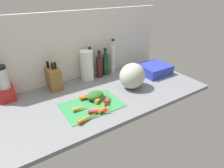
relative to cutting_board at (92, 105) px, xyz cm
name	(u,v)px	position (x,y,z in cm)	size (l,w,h in cm)	color
ground_plane	(102,94)	(15.84, 11.95, -1.90)	(170.00, 80.00, 3.00)	slate
wall_back	(80,46)	(15.84, 50.45, 29.60)	(170.00, 3.00, 60.00)	silver
cutting_board	(92,105)	(0.00, 0.00, 0.00)	(42.43, 29.26, 0.80)	#338C4C
carrot_0	(108,99)	(12.41, -2.23, 2.19)	(3.58, 3.58, 11.35)	red
carrot_1	(102,97)	(10.50, 3.08, 1.96)	(3.12, 3.12, 17.47)	orange
carrot_2	(103,109)	(2.84, -10.94, 1.64)	(2.48, 2.48, 13.97)	orange
carrot_3	(89,94)	(4.06, 11.79, 1.75)	(2.70, 2.70, 17.36)	orange
carrot_4	(89,97)	(2.53, 8.73, 1.73)	(2.65, 2.65, 13.57)	orange
carrot_5	(81,108)	(-9.35, -1.28, 1.77)	(2.75, 2.75, 11.24)	orange
carrot_6	(101,111)	(0.88, -12.63, 1.69)	(2.58, 2.58, 17.85)	#B2264C
carrot_7	(104,109)	(3.79, -10.82, 1.69)	(2.58, 2.58, 10.90)	orange
carrot_8	(104,105)	(6.55, -6.67, 1.48)	(2.15, 2.15, 13.85)	orange
carrot_9	(89,117)	(-9.22, -13.40, 1.58)	(2.37, 2.37, 17.02)	orange
carrot_greens_pile	(95,95)	(6.02, 5.87, 3.29)	(13.65, 10.50, 5.78)	#2D6023
winter_squash	(132,76)	(41.65, 5.94, 10.53)	(22.16, 20.04, 21.86)	#B2B7A8
knife_block	(53,78)	(-14.00, 41.70, 8.82)	(9.54, 16.98, 23.42)	brown
blender_appliance	(4,86)	(-50.34, 42.26, 11.41)	(11.67, 11.67, 27.43)	red
paper_towel_roll	(87,65)	(17.30, 41.45, 13.26)	(11.84, 11.84, 27.32)	white
bottle_0	(91,65)	(22.27, 43.93, 11.68)	(5.36, 5.36, 29.50)	#471919
bottle_1	(100,66)	(29.62, 40.17, 10.14)	(6.06, 6.06, 25.78)	#471919
bottle_2	(105,64)	(36.99, 41.57, 10.44)	(6.10, 6.10, 26.41)	#19421E
bottle_3	(113,59)	(45.92, 42.09, 14.05)	(5.91, 5.91, 33.68)	silver
dish_rack	(154,69)	(78.64, 16.99, 4.17)	(28.03, 24.72, 9.15)	#2838AD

